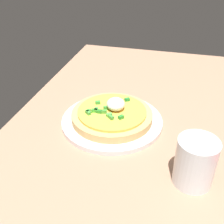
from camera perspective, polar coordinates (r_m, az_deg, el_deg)
dining_table at (r=72.74cm, az=10.19°, el=-1.58°), size 93.87×73.51×2.43cm
plate at (r=68.08cm, az=0.00°, el=-1.82°), size 24.65×24.65×1.13cm
pizza at (r=67.02cm, az=0.03°, el=-0.45°), size 19.68×19.68×5.50cm
cup_near at (r=52.96cm, az=16.73°, el=-10.17°), size 7.38×7.38×9.40cm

